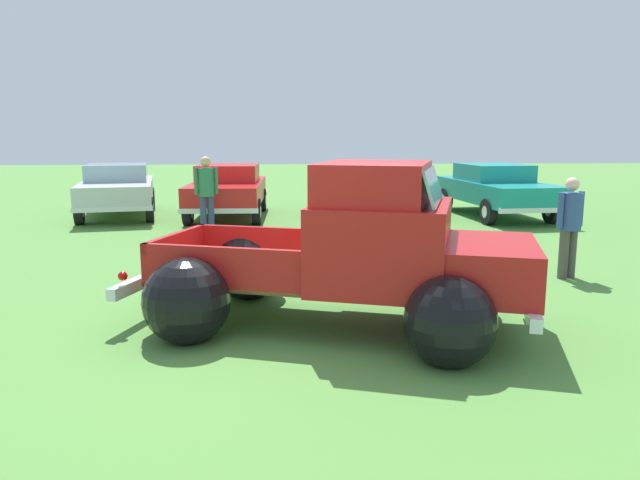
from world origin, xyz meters
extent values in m
plane|color=#548C3D|center=(0.00, 0.00, 0.00)|extent=(80.00, 80.00, 0.00)
cylinder|color=black|center=(1.65, 0.38, 0.38)|extent=(0.79, 0.44, 0.76)
cylinder|color=silver|center=(1.65, 0.38, 0.38)|extent=(0.40, 0.33, 0.34)
cylinder|color=black|center=(1.11, -1.27, 0.38)|extent=(0.79, 0.44, 0.76)
cylinder|color=silver|center=(1.11, -1.27, 0.38)|extent=(0.40, 0.33, 0.34)
cylinder|color=black|center=(-1.02, 1.24, 0.38)|extent=(0.79, 0.44, 0.76)
cylinder|color=silver|center=(-1.02, 1.24, 0.38)|extent=(0.40, 0.33, 0.34)
cylinder|color=black|center=(-1.55, -0.41, 0.38)|extent=(0.79, 0.44, 0.76)
cylinder|color=silver|center=(-1.55, -0.41, 0.38)|extent=(0.40, 0.33, 0.34)
sphere|color=black|center=(-1.00, 1.29, 0.44)|extent=(1.21, 1.21, 0.96)
sphere|color=black|center=(-1.57, -0.46, 0.44)|extent=(1.21, 1.21, 0.96)
cube|color=olive|center=(-0.90, 0.29, 0.54)|extent=(2.42, 2.09, 0.04)
cube|color=red|center=(-0.68, 0.99, 0.77)|extent=(1.98, 0.70, 0.50)
cube|color=red|center=(-1.13, -0.40, 0.77)|extent=(1.98, 0.70, 0.50)
cube|color=red|center=(0.03, -0.01, 0.77)|extent=(0.55, 1.49, 0.50)
cube|color=red|center=(-1.84, 0.59, 0.77)|extent=(0.55, 1.49, 0.50)
cube|color=red|center=(0.62, -0.20, 0.99)|extent=(1.90, 2.06, 0.95)
cube|color=red|center=(0.52, -0.17, 1.70)|extent=(1.57, 1.82, 0.45)
cube|color=#8CADB7|center=(1.14, -0.37, 1.68)|extent=(0.59, 1.44, 0.38)
cube|color=red|center=(1.62, -0.52, 0.80)|extent=(1.69, 1.93, 0.55)
sphere|color=black|center=(1.66, 0.41, 0.42)|extent=(1.16, 1.16, 0.92)
sphere|color=black|center=(1.10, -1.30, 0.42)|extent=(1.16, 1.16, 0.92)
cube|color=silver|center=(-2.13, 0.69, 0.46)|extent=(0.72, 1.92, 0.14)
cube|color=silver|center=(2.13, -0.69, 0.46)|extent=(0.72, 1.92, 0.14)
sphere|color=red|center=(-1.85, 1.43, 0.64)|extent=(0.14, 0.14, 0.11)
sphere|color=red|center=(-2.34, -0.08, 0.64)|extent=(0.14, 0.14, 0.11)
cylinder|color=black|center=(-3.93, 8.71, 0.33)|extent=(0.32, 0.69, 0.66)
cylinder|color=silver|center=(-3.93, 8.71, 0.33)|extent=(0.27, 0.33, 0.30)
cylinder|color=black|center=(-5.60, 8.38, 0.33)|extent=(0.32, 0.69, 0.66)
cylinder|color=silver|center=(-5.60, 8.38, 0.33)|extent=(0.27, 0.33, 0.30)
cylinder|color=black|center=(-4.46, 11.43, 0.33)|extent=(0.32, 0.69, 0.66)
cylinder|color=silver|center=(-4.46, 11.43, 0.33)|extent=(0.27, 0.33, 0.30)
cylinder|color=black|center=(-6.14, 11.10, 0.33)|extent=(0.32, 0.69, 0.66)
cylinder|color=silver|center=(-6.14, 11.10, 0.33)|extent=(0.27, 0.33, 0.30)
cube|color=silver|center=(-5.03, 9.91, 0.71)|extent=(2.64, 4.61, 0.55)
cube|color=#8CADB7|center=(-5.07, 10.08, 1.21)|extent=(1.91, 2.09, 0.45)
cube|color=silver|center=(-5.45, 11.99, 0.45)|extent=(1.88, 0.46, 0.12)
cube|color=silver|center=(-4.62, 7.82, 0.45)|extent=(1.88, 0.46, 0.12)
cylinder|color=black|center=(-1.15, 8.07, 0.33)|extent=(0.21, 0.66, 0.66)
cylinder|color=silver|center=(-1.15, 8.07, 0.33)|extent=(0.22, 0.30, 0.30)
cylinder|color=black|center=(-2.86, 8.11, 0.33)|extent=(0.21, 0.66, 0.66)
cylinder|color=silver|center=(-2.86, 8.11, 0.33)|extent=(0.22, 0.30, 0.30)
cylinder|color=black|center=(-1.09, 10.85, 0.33)|extent=(0.21, 0.66, 0.66)
cylinder|color=silver|center=(-1.09, 10.85, 0.33)|extent=(0.22, 0.30, 0.30)
cylinder|color=black|center=(-2.80, 10.89, 0.33)|extent=(0.21, 0.66, 0.66)
cylinder|color=silver|center=(-2.80, 10.89, 0.33)|extent=(0.22, 0.30, 0.30)
cube|color=red|center=(-1.98, 9.48, 0.71)|extent=(1.93, 4.39, 0.55)
cube|color=red|center=(-1.97, 9.65, 1.21)|extent=(1.63, 1.86, 0.45)
cube|color=silver|center=(-1.93, 11.61, 0.45)|extent=(1.89, 0.14, 0.12)
cube|color=silver|center=(-2.02, 7.35, 0.45)|extent=(1.89, 0.14, 0.12)
cylinder|color=black|center=(3.15, 8.66, 0.33)|extent=(0.31, 0.68, 0.66)
cylinder|color=silver|center=(3.15, 8.66, 0.33)|extent=(0.26, 0.33, 0.30)
cylinder|color=black|center=(1.58, 8.38, 0.33)|extent=(0.31, 0.68, 0.66)
cylinder|color=silver|center=(1.58, 8.38, 0.33)|extent=(0.26, 0.33, 0.30)
cylinder|color=black|center=(2.66, 11.41, 0.33)|extent=(0.31, 0.68, 0.66)
cylinder|color=silver|center=(2.66, 11.41, 0.33)|extent=(0.26, 0.33, 0.30)
cylinder|color=black|center=(1.09, 11.14, 0.33)|extent=(0.31, 0.68, 0.66)
cylinder|color=silver|center=(1.09, 11.14, 0.33)|extent=(0.26, 0.33, 0.30)
cube|color=#8C1466|center=(2.12, 9.90, 0.71)|extent=(2.45, 4.60, 0.55)
cube|color=#8CADB7|center=(2.09, 10.07, 1.21)|extent=(1.77, 2.06, 0.45)
cube|color=silver|center=(1.74, 12.01, 0.45)|extent=(1.76, 0.41, 0.12)
cube|color=silver|center=(2.49, 7.79, 0.45)|extent=(1.76, 0.41, 0.12)
cylinder|color=black|center=(6.34, 7.83, 0.33)|extent=(0.25, 0.67, 0.66)
cylinder|color=silver|center=(6.34, 7.83, 0.33)|extent=(0.24, 0.31, 0.30)
cylinder|color=black|center=(4.64, 7.68, 0.33)|extent=(0.25, 0.67, 0.66)
cylinder|color=silver|center=(4.64, 7.68, 0.33)|extent=(0.24, 0.31, 0.30)
cylinder|color=black|center=(6.09, 10.81, 0.33)|extent=(0.25, 0.67, 0.66)
cylinder|color=silver|center=(6.09, 10.81, 0.33)|extent=(0.24, 0.31, 0.30)
cylinder|color=black|center=(4.39, 10.67, 0.33)|extent=(0.25, 0.67, 0.66)
cylinder|color=silver|center=(4.39, 10.67, 0.33)|extent=(0.24, 0.31, 0.30)
cube|color=teal|center=(5.37, 9.25, 0.71)|extent=(2.21, 4.82, 0.55)
cube|color=teal|center=(5.35, 9.43, 1.21)|extent=(1.74, 2.09, 0.45)
cube|color=silver|center=(5.18, 11.54, 0.45)|extent=(1.89, 0.26, 0.12)
cube|color=silver|center=(5.56, 6.95, 0.45)|extent=(1.89, 0.26, 0.12)
cylinder|color=navy|center=(-2.31, 6.81, 0.43)|extent=(0.18, 0.18, 0.85)
cylinder|color=navy|center=(-2.14, 6.85, 0.43)|extent=(0.18, 0.18, 0.85)
cylinder|color=#2D724C|center=(-2.23, 6.83, 1.17)|extent=(0.41, 0.41, 0.64)
cylinder|color=#2D724C|center=(-2.44, 6.77, 1.20)|extent=(0.11, 0.11, 0.61)
cylinder|color=#2D724C|center=(-2.01, 6.88, 1.20)|extent=(0.11, 0.11, 0.61)
sphere|color=#DBAD84|center=(-2.23, 6.83, 1.64)|extent=(0.28, 0.28, 0.23)
cylinder|color=#4C4742|center=(4.02, 2.10, 0.38)|extent=(0.20, 0.20, 0.77)
cylinder|color=#4C4742|center=(3.86, 2.04, 0.38)|extent=(0.20, 0.20, 0.77)
cylinder|color=#334C8C|center=(3.94, 2.07, 1.06)|extent=(0.45, 0.45, 0.58)
cylinder|color=#334C8C|center=(4.14, 2.16, 1.09)|extent=(0.12, 0.12, 0.55)
cylinder|color=#334C8C|center=(3.74, 1.99, 1.09)|extent=(0.12, 0.12, 0.55)
sphere|color=beige|center=(3.94, 2.07, 1.48)|extent=(0.27, 0.27, 0.21)
camera|label=1|loc=(-0.53, -6.78, 2.21)|focal=33.39mm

